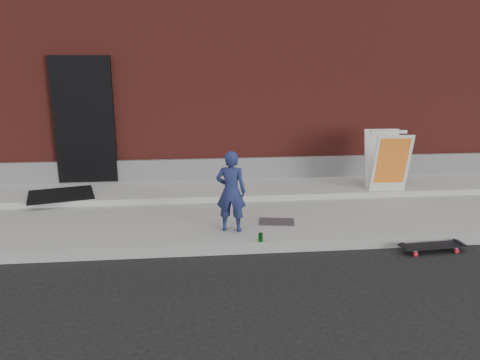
{
  "coord_description": "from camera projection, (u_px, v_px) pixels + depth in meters",
  "views": [
    {
      "loc": [
        -0.68,
        -5.61,
        2.48
      ],
      "look_at": [
        -0.03,
        0.8,
        0.79
      ],
      "focal_mm": 35.0,
      "sensor_mm": 36.0,
      "label": 1
    }
  ],
  "objects": [
    {
      "name": "ground",
      "position": [
        248.0,
        254.0,
        6.09
      ],
      "size": [
        80.0,
        80.0,
        0.0
      ],
      "primitive_type": "plane",
      "color": "black",
      "rests_on": "ground"
    },
    {
      "name": "sidewalk",
      "position": [
        237.0,
        212.0,
        7.51
      ],
      "size": [
        20.0,
        3.0,
        0.15
      ],
      "primitive_type": "cube",
      "color": "gray",
      "rests_on": "ground"
    },
    {
      "name": "apron",
      "position": [
        232.0,
        189.0,
        8.35
      ],
      "size": [
        20.0,
        1.2,
        0.1
      ],
      "primitive_type": "cube",
      "color": "gray",
      "rests_on": "sidewalk"
    },
    {
      "name": "building",
      "position": [
        217.0,
        57.0,
        12.19
      ],
      "size": [
        20.0,
        8.1,
        5.0
      ],
      "color": "maroon",
      "rests_on": "ground"
    },
    {
      "name": "child",
      "position": [
        231.0,
        191.0,
        6.37
      ],
      "size": [
        0.46,
        0.36,
        1.13
      ],
      "primitive_type": "imported",
      "rotation": [
        0.0,
        0.0,
        2.91
      ],
      "color": "#1C234E",
      "rests_on": "sidewalk"
    },
    {
      "name": "skateboard",
      "position": [
        432.0,
        246.0,
        6.15
      ],
      "size": [
        0.86,
        0.28,
        0.1
      ],
      "color": "red",
      "rests_on": "ground"
    },
    {
      "name": "pizza_sign",
      "position": [
        387.0,
        160.0,
        8.06
      ],
      "size": [
        0.65,
        0.76,
        1.03
      ],
      "color": "silver",
      "rests_on": "apron"
    },
    {
      "name": "soda_can",
      "position": [
        261.0,
        237.0,
        6.1
      ],
      "size": [
        0.07,
        0.07,
        0.11
      ],
      "primitive_type": "cylinder",
      "rotation": [
        0.0,
        0.0,
        0.08
      ],
      "color": "#17771F",
      "rests_on": "sidewalk"
    },
    {
      "name": "doormat",
      "position": [
        61.0,
        195.0,
        7.8
      ],
      "size": [
        1.2,
        1.07,
        0.03
      ],
      "primitive_type": "cube",
      "rotation": [
        0.0,
        0.0,
        0.27
      ],
      "color": "black",
      "rests_on": "apron"
    },
    {
      "name": "utility_plate",
      "position": [
        277.0,
        222.0,
        6.82
      ],
      "size": [
        0.56,
        0.41,
        0.02
      ],
      "primitive_type": "cube",
      "rotation": [
        0.0,
        0.0,
        -0.18
      ],
      "color": "#55565B",
      "rests_on": "sidewalk"
    }
  ]
}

